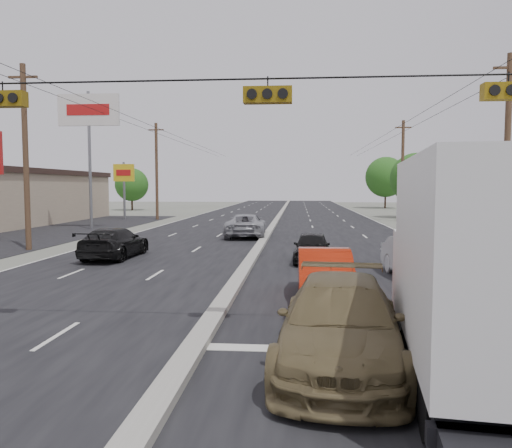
% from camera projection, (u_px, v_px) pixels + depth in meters
% --- Properties ---
extents(ground, '(200.00, 200.00, 0.00)m').
position_uv_depth(ground, '(201.00, 340.00, 11.30)').
color(ground, '#606356').
rests_on(ground, ground).
extents(road_surface, '(20.00, 160.00, 0.02)m').
position_uv_depth(road_surface, '(272.00, 229.00, 41.10)').
color(road_surface, black).
rests_on(road_surface, ground).
extents(center_median, '(0.50, 160.00, 0.20)m').
position_uv_depth(center_median, '(272.00, 227.00, 41.10)').
color(center_median, gray).
rests_on(center_median, ground).
extents(parking_lot, '(10.00, 42.00, 0.02)m').
position_uv_depth(parking_lot, '(43.00, 233.00, 37.57)').
color(parking_lot, black).
rests_on(parking_lot, ground).
extents(utility_pole_left_b, '(1.60, 0.30, 10.00)m').
position_uv_depth(utility_pole_left_b, '(26.00, 156.00, 26.87)').
color(utility_pole_left_b, '#422D1E').
rests_on(utility_pole_left_b, ground).
extents(utility_pole_left_c, '(1.60, 0.30, 10.00)m').
position_uv_depth(utility_pole_left_c, '(157.00, 171.00, 51.71)').
color(utility_pole_left_c, '#422D1E').
rests_on(utility_pole_left_c, ground).
extents(utility_pole_right_b, '(1.60, 0.30, 10.00)m').
position_uv_depth(utility_pole_right_b, '(507.00, 154.00, 24.76)').
color(utility_pole_right_b, '#422D1E').
rests_on(utility_pole_right_b, ground).
extents(utility_pole_right_c, '(1.60, 0.30, 10.00)m').
position_uv_depth(utility_pole_right_c, '(402.00, 170.00, 49.60)').
color(utility_pole_right_c, '#422D1E').
rests_on(utility_pole_right_c, ground).
extents(traffic_signals, '(25.00, 0.30, 0.54)m').
position_uv_depth(traffic_signals, '(263.00, 93.00, 10.76)').
color(traffic_signals, black).
rests_on(traffic_signals, ground).
extents(pole_sign_billboard, '(5.00, 0.25, 11.00)m').
position_uv_depth(pole_sign_billboard, '(89.00, 119.00, 39.67)').
color(pole_sign_billboard, slate).
rests_on(pole_sign_billboard, ground).
extents(pole_sign_far, '(2.20, 0.25, 6.00)m').
position_uv_depth(pole_sign_far, '(124.00, 177.00, 52.05)').
color(pole_sign_far, slate).
rests_on(pole_sign_far, ground).
extents(tree_left_far, '(4.80, 4.80, 6.12)m').
position_uv_depth(tree_left_far, '(132.00, 185.00, 72.48)').
color(tree_left_far, '#382619').
rests_on(tree_left_far, ground).
extents(tree_right_mid, '(5.60, 5.60, 7.14)m').
position_uv_depth(tree_right_mid, '(416.00, 179.00, 54.42)').
color(tree_right_mid, '#382619').
rests_on(tree_right_mid, ground).
extents(tree_right_far, '(6.40, 6.40, 8.16)m').
position_uv_depth(tree_right_far, '(386.00, 177.00, 79.13)').
color(tree_right_far, '#382619').
rests_on(tree_right_far, ground).
extents(box_truck, '(3.61, 8.09, 3.97)m').
position_uv_depth(box_truck, '(487.00, 269.00, 8.71)').
color(box_truck, black).
rests_on(box_truck, ground).
extents(tan_sedan, '(2.82, 5.87, 1.65)m').
position_uv_depth(tan_sedan, '(340.00, 324.00, 9.67)').
color(tan_sedan, brown).
rests_on(tan_sedan, ground).
extents(red_sedan, '(1.67, 4.65, 1.53)m').
position_uv_depth(red_sedan, '(325.00, 275.00, 15.29)').
color(red_sedan, '#AC210A').
rests_on(red_sedan, ground).
extents(queue_car_a, '(1.80, 4.10, 1.37)m').
position_uv_depth(queue_car_a, '(312.00, 247.00, 22.92)').
color(queue_car_a, black).
rests_on(queue_car_a, ground).
extents(queue_car_b, '(2.17, 4.87, 1.55)m').
position_uv_depth(queue_car_b, '(419.00, 259.00, 18.61)').
color(queue_car_b, silver).
rests_on(queue_car_b, ground).
extents(queue_car_e, '(2.13, 4.72, 1.57)m').
position_uv_depth(queue_car_e, '(441.00, 246.00, 22.65)').
color(queue_car_e, maroon).
rests_on(queue_car_e, ground).
extents(oncoming_near, '(2.21, 5.16, 1.48)m').
position_uv_depth(oncoming_near, '(114.00, 243.00, 24.16)').
color(oncoming_near, black).
rests_on(oncoming_near, ground).
extents(oncoming_far, '(2.92, 5.84, 1.59)m').
position_uv_depth(oncoming_far, '(246.00, 226.00, 34.14)').
color(oncoming_far, '#94959B').
rests_on(oncoming_far, ground).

